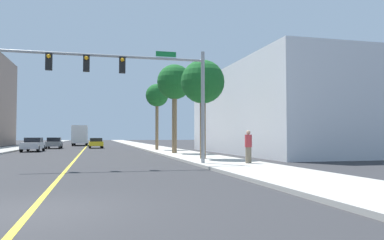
{
  "coord_description": "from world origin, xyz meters",
  "views": [
    {
      "loc": [
        1.33,
        -8.77,
        1.62
      ],
      "look_at": [
        9.26,
        22.12,
        2.96
      ],
      "focal_mm": 35.24,
      "sensor_mm": 36.0,
      "label": 1
    }
  ],
  "objects_px": {
    "palm_far": "(157,96)",
    "car_gray": "(54,143)",
    "palm_near": "(203,83)",
    "pedestrian": "(248,147)",
    "car_yellow": "(96,143)",
    "traffic_signal_mast": "(138,77)",
    "delivery_truck": "(80,135)",
    "car_silver": "(33,144)",
    "palm_mid": "(174,83)"
  },
  "relations": [
    {
      "from": "palm_mid",
      "to": "car_silver",
      "type": "bearing_deg",
      "value": 142.06
    },
    {
      "from": "palm_mid",
      "to": "traffic_signal_mast",
      "type": "bearing_deg",
      "value": -110.4
    },
    {
      "from": "palm_mid",
      "to": "pedestrian",
      "type": "height_order",
      "value": "palm_mid"
    },
    {
      "from": "traffic_signal_mast",
      "to": "palm_far",
      "type": "distance_m",
      "value": 20.6
    },
    {
      "from": "car_gray",
      "to": "car_silver",
      "type": "relative_size",
      "value": 0.96
    },
    {
      "from": "palm_mid",
      "to": "palm_far",
      "type": "bearing_deg",
      "value": 91.5
    },
    {
      "from": "car_silver",
      "to": "delivery_truck",
      "type": "xyz_separation_m",
      "value": [
        3.74,
        23.94,
        1.0
      ]
    },
    {
      "from": "traffic_signal_mast",
      "to": "pedestrian",
      "type": "relative_size",
      "value": 5.85
    },
    {
      "from": "traffic_signal_mast",
      "to": "car_gray",
      "type": "distance_m",
      "value": 32.03
    },
    {
      "from": "traffic_signal_mast",
      "to": "palm_far",
      "type": "height_order",
      "value": "palm_far"
    },
    {
      "from": "car_gray",
      "to": "car_silver",
      "type": "distance_m",
      "value": 9.08
    },
    {
      "from": "palm_mid",
      "to": "delivery_truck",
      "type": "relative_size",
      "value": 0.87
    },
    {
      "from": "traffic_signal_mast",
      "to": "car_gray",
      "type": "height_order",
      "value": "traffic_signal_mast"
    },
    {
      "from": "pedestrian",
      "to": "car_gray",
      "type": "bearing_deg",
      "value": -57.16
    },
    {
      "from": "palm_mid",
      "to": "car_gray",
      "type": "bearing_deg",
      "value": 121.54
    },
    {
      "from": "car_yellow",
      "to": "palm_far",
      "type": "bearing_deg",
      "value": -63.18
    },
    {
      "from": "palm_mid",
      "to": "pedestrian",
      "type": "bearing_deg",
      "value": -83.58
    },
    {
      "from": "palm_far",
      "to": "pedestrian",
      "type": "height_order",
      "value": "palm_far"
    },
    {
      "from": "palm_far",
      "to": "car_gray",
      "type": "bearing_deg",
      "value": 136.58
    },
    {
      "from": "palm_mid",
      "to": "delivery_truck",
      "type": "height_order",
      "value": "palm_mid"
    },
    {
      "from": "traffic_signal_mast",
      "to": "palm_near",
      "type": "height_order",
      "value": "palm_near"
    },
    {
      "from": "delivery_truck",
      "to": "palm_far",
      "type": "bearing_deg",
      "value": -70.97
    },
    {
      "from": "delivery_truck",
      "to": "palm_near",
      "type": "bearing_deg",
      "value": -77.52
    },
    {
      "from": "car_silver",
      "to": "car_yellow",
      "type": "relative_size",
      "value": 1.1
    },
    {
      "from": "traffic_signal_mast",
      "to": "car_silver",
      "type": "bearing_deg",
      "value": 110.83
    },
    {
      "from": "palm_far",
      "to": "car_gray",
      "type": "distance_m",
      "value": 16.56
    },
    {
      "from": "palm_far",
      "to": "delivery_truck",
      "type": "relative_size",
      "value": 0.8
    },
    {
      "from": "palm_near",
      "to": "palm_far",
      "type": "height_order",
      "value": "palm_far"
    },
    {
      "from": "palm_near",
      "to": "car_yellow",
      "type": "relative_size",
      "value": 1.62
    },
    {
      "from": "palm_far",
      "to": "car_yellow",
      "type": "distance_m",
      "value": 13.88
    },
    {
      "from": "car_yellow",
      "to": "palm_mid",
      "type": "bearing_deg",
      "value": -73.88
    },
    {
      "from": "car_gray",
      "to": "car_yellow",
      "type": "relative_size",
      "value": 1.06
    },
    {
      "from": "palm_mid",
      "to": "pedestrian",
      "type": "xyz_separation_m",
      "value": [
        1.44,
        -12.77,
        -5.13
      ]
    },
    {
      "from": "car_silver",
      "to": "car_yellow",
      "type": "xyz_separation_m",
      "value": [
        6.28,
        9.44,
        -0.03
      ]
    },
    {
      "from": "car_gray",
      "to": "car_yellow",
      "type": "height_order",
      "value": "car_gray"
    },
    {
      "from": "palm_near",
      "to": "pedestrian",
      "type": "relative_size",
      "value": 3.63
    },
    {
      "from": "car_yellow",
      "to": "delivery_truck",
      "type": "relative_size",
      "value": 0.45
    },
    {
      "from": "palm_far",
      "to": "car_silver",
      "type": "bearing_deg",
      "value": 171.79
    },
    {
      "from": "car_gray",
      "to": "traffic_signal_mast",
      "type": "bearing_deg",
      "value": -77.55
    },
    {
      "from": "traffic_signal_mast",
      "to": "palm_mid",
      "type": "bearing_deg",
      "value": 69.6
    },
    {
      "from": "palm_far",
      "to": "car_silver",
      "type": "relative_size",
      "value": 1.61
    },
    {
      "from": "palm_near",
      "to": "car_gray",
      "type": "xyz_separation_m",
      "value": [
        -11.85,
        27.15,
        -4.35
      ]
    },
    {
      "from": "car_yellow",
      "to": "car_silver",
      "type": "bearing_deg",
      "value": -126.08
    },
    {
      "from": "car_silver",
      "to": "pedestrian",
      "type": "bearing_deg",
      "value": 123.89
    },
    {
      "from": "car_silver",
      "to": "palm_far",
      "type": "bearing_deg",
      "value": 173.64
    },
    {
      "from": "traffic_signal_mast",
      "to": "pedestrian",
      "type": "bearing_deg",
      "value": -7.73
    },
    {
      "from": "palm_near",
      "to": "traffic_signal_mast",
      "type": "bearing_deg",
      "value": -140.71
    },
    {
      "from": "traffic_signal_mast",
      "to": "palm_mid",
      "type": "xyz_separation_m",
      "value": [
        4.45,
        11.97,
        1.46
      ]
    },
    {
      "from": "pedestrian",
      "to": "palm_mid",
      "type": "bearing_deg",
      "value": -73.15
    },
    {
      "from": "palm_near",
      "to": "pedestrian",
      "type": "bearing_deg",
      "value": -74.92
    }
  ]
}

